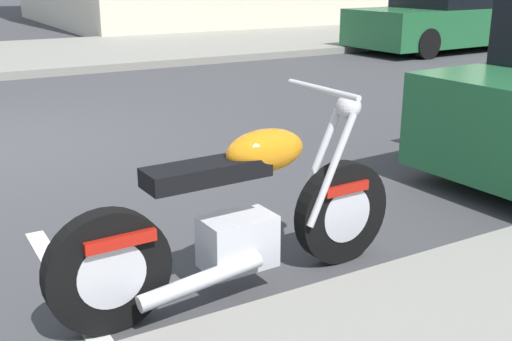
# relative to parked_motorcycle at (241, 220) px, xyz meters

# --- Properties ---
(sidewalk_far_curb) EXTENTS (120.00, 5.00, 0.14)m
(sidewalk_far_curb) POSITION_rel_parked_motorcycle_xyz_m (11.14, 10.68, -0.36)
(sidewalk_far_curb) COLOR gray
(sidewalk_far_curb) RESTS_ON ground
(parking_stall_stripe) EXTENTS (0.12, 2.20, 0.01)m
(parking_stall_stripe) POSITION_rel_parked_motorcycle_xyz_m (-0.86, 0.34, -0.43)
(parking_stall_stripe) COLOR silver
(parking_stall_stripe) RESTS_ON ground
(parked_motorcycle) EXTENTS (2.13, 0.62, 1.12)m
(parked_motorcycle) POSITION_rel_parked_motorcycle_xyz_m (0.00, 0.00, 0.00)
(parked_motorcycle) COLOR black
(parked_motorcycle) RESTS_ON ground
(car_opposite_curb) EXTENTS (4.75, 2.09, 1.49)m
(car_opposite_curb) POSITION_rel_parked_motorcycle_xyz_m (9.51, 7.57, 0.27)
(car_opposite_curb) COLOR #236638
(car_opposite_curb) RESTS_ON ground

